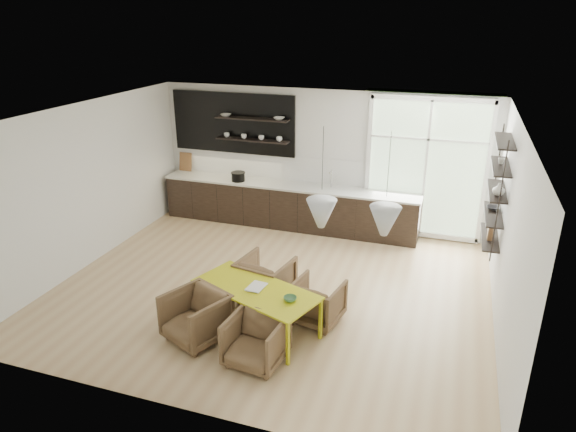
{
  "coord_description": "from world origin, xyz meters",
  "views": [
    {
      "loc": [
        2.65,
        -7.11,
        4.31
      ],
      "look_at": [
        0.08,
        0.6,
        1.09
      ],
      "focal_mm": 32.0,
      "sensor_mm": 36.0,
      "label": 1
    }
  ],
  "objects_px": {
    "armchair_front_right": "(256,340)",
    "wire_stool": "(188,300)",
    "armchair_front_left": "(196,317)",
    "dining_table": "(256,291)",
    "armchair_back_right": "(317,301)",
    "armchair_back_left": "(265,279)"
  },
  "relations": [
    {
      "from": "armchair_back_left",
      "to": "armchair_front_left",
      "type": "bearing_deg",
      "value": 78.26
    },
    {
      "from": "armchair_back_right",
      "to": "armchair_back_left",
      "type": "bearing_deg",
      "value": -9.0
    },
    {
      "from": "armchair_front_left",
      "to": "armchair_front_right",
      "type": "height_order",
      "value": "armchair_front_left"
    },
    {
      "from": "armchair_front_right",
      "to": "armchair_back_left",
      "type": "bearing_deg",
      "value": 112.08
    },
    {
      "from": "dining_table",
      "to": "armchair_front_right",
      "type": "bearing_deg",
      "value": -48.94
    },
    {
      "from": "armchair_back_left",
      "to": "armchair_front_right",
      "type": "height_order",
      "value": "armchair_back_left"
    },
    {
      "from": "armchair_back_right",
      "to": "wire_stool",
      "type": "relative_size",
      "value": 1.54
    },
    {
      "from": "dining_table",
      "to": "armchair_back_right",
      "type": "xyz_separation_m",
      "value": [
        0.78,
        0.49,
        -0.3
      ]
    },
    {
      "from": "armchair_front_left",
      "to": "dining_table",
      "type": "bearing_deg",
      "value": 59.54
    },
    {
      "from": "armchair_back_right",
      "to": "armchair_front_right",
      "type": "bearing_deg",
      "value": 78.04
    },
    {
      "from": "dining_table",
      "to": "wire_stool",
      "type": "bearing_deg",
      "value": -158.22
    },
    {
      "from": "armchair_back_left",
      "to": "armchair_front_left",
      "type": "distance_m",
      "value": 1.43
    },
    {
      "from": "wire_stool",
      "to": "armchair_front_right",
      "type": "bearing_deg",
      "value": -26.54
    },
    {
      "from": "armchair_back_right",
      "to": "armchair_front_left",
      "type": "relative_size",
      "value": 0.9
    },
    {
      "from": "armchair_front_right",
      "to": "wire_stool",
      "type": "height_order",
      "value": "armchair_front_right"
    },
    {
      "from": "armchair_back_left",
      "to": "armchair_back_right",
      "type": "height_order",
      "value": "armchair_back_left"
    },
    {
      "from": "armchair_front_left",
      "to": "armchair_front_right",
      "type": "distance_m",
      "value": 1.01
    },
    {
      "from": "armchair_front_left",
      "to": "wire_stool",
      "type": "distance_m",
      "value": 0.61
    },
    {
      "from": "armchair_back_left",
      "to": "armchair_back_right",
      "type": "relative_size",
      "value": 1.12
    },
    {
      "from": "wire_stool",
      "to": "armchair_front_left",
      "type": "bearing_deg",
      "value": -50.51
    },
    {
      "from": "armchair_back_right",
      "to": "armchair_front_left",
      "type": "bearing_deg",
      "value": 44.24
    },
    {
      "from": "armchair_front_right",
      "to": "wire_stool",
      "type": "bearing_deg",
      "value": 159.25
    }
  ]
}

